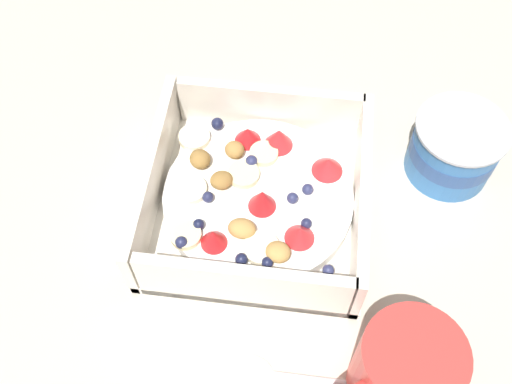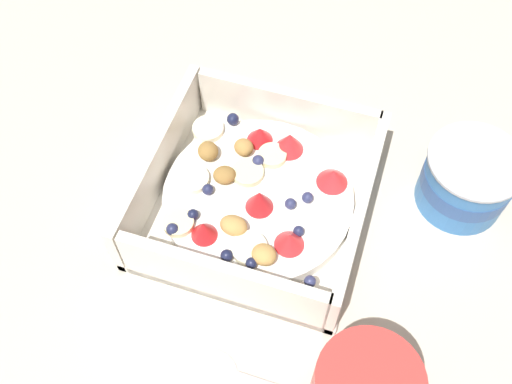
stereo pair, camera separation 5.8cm
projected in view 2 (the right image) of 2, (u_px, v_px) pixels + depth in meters
name	position (u px, v px, depth m)	size (l,w,h in m)	color
ground_plane	(254.00, 219.00, 0.60)	(2.40, 2.40, 0.00)	beige
fruit_bowl	(256.00, 196.00, 0.59)	(0.21, 0.21, 0.07)	white
spoon	(240.00, 374.00, 0.51)	(0.03, 0.17, 0.01)	silver
yogurt_cup	(467.00, 180.00, 0.58)	(0.09, 0.09, 0.07)	#3370B7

